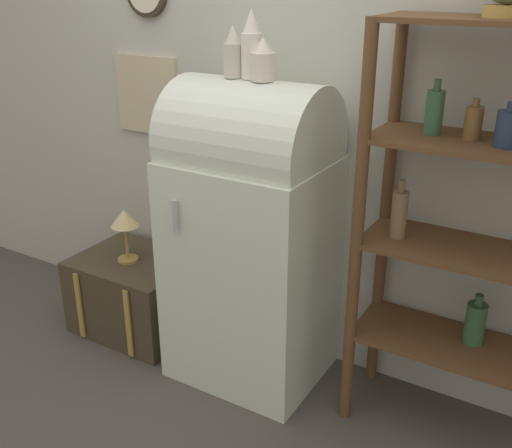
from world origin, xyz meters
name	(u,v)px	position (x,y,z in m)	size (l,w,h in m)	color
ground_plane	(222,395)	(0.00, 0.00, 0.00)	(12.00, 12.00, 0.00)	#4C4742
wall_back	(285,88)	(0.00, 0.57, 1.35)	(7.00, 0.09, 2.70)	#B7B7AD
refrigerator	(251,232)	(0.00, 0.26, 0.74)	(0.69, 0.60, 1.44)	silver
suitcase_trunk	(137,293)	(-0.74, 0.26, 0.21)	(0.62, 0.51, 0.42)	#423828
shelf_unit	(466,219)	(0.92, 0.34, 0.98)	(0.80, 0.38, 1.71)	brown
vase_left	(233,53)	(-0.08, 0.26, 1.53)	(0.08, 0.08, 0.21)	beige
vase_center	(252,46)	(0.00, 0.27, 1.57)	(0.08, 0.08, 0.28)	white
vase_right	(263,61)	(0.07, 0.25, 1.52)	(0.10, 0.10, 0.17)	silver
desk_lamp	(125,222)	(-0.75, 0.23, 0.64)	(0.15, 0.15, 0.29)	#AD8942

